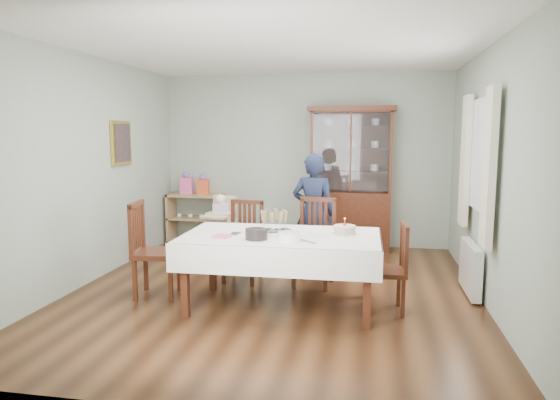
% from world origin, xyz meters
% --- Properties ---
extents(floor, '(5.00, 5.00, 0.00)m').
position_xyz_m(floor, '(0.00, 0.00, 0.00)').
color(floor, '#593319').
rests_on(floor, ground).
extents(room_shell, '(5.00, 5.00, 5.00)m').
position_xyz_m(room_shell, '(0.00, 0.53, 1.70)').
color(room_shell, '#9EAA99').
rests_on(room_shell, floor).
extents(dining_table, '(2.01, 1.17, 0.76)m').
position_xyz_m(dining_table, '(0.17, -0.47, 0.38)').
color(dining_table, '#4D2613').
rests_on(dining_table, floor).
extents(china_cabinet, '(1.30, 0.48, 2.18)m').
position_xyz_m(china_cabinet, '(0.75, 2.26, 1.12)').
color(china_cabinet, '#4D2613').
rests_on(china_cabinet, floor).
extents(sideboard, '(0.90, 0.38, 0.80)m').
position_xyz_m(sideboard, '(-1.75, 2.28, 0.40)').
color(sideboard, tan).
rests_on(sideboard, floor).
extents(picture_frame, '(0.04, 0.48, 0.58)m').
position_xyz_m(picture_frame, '(-2.22, 0.80, 1.65)').
color(picture_frame, gold).
rests_on(picture_frame, room_shell).
extents(window, '(0.04, 1.02, 1.22)m').
position_xyz_m(window, '(2.22, 0.30, 1.55)').
color(window, white).
rests_on(window, room_shell).
extents(curtain_left, '(0.07, 0.30, 1.55)m').
position_xyz_m(curtain_left, '(2.16, -0.32, 1.45)').
color(curtain_left, silver).
rests_on(curtain_left, room_shell).
extents(curtain_right, '(0.07, 0.30, 1.55)m').
position_xyz_m(curtain_right, '(2.16, 0.92, 1.45)').
color(curtain_right, silver).
rests_on(curtain_right, room_shell).
extents(radiator, '(0.10, 0.80, 0.55)m').
position_xyz_m(radiator, '(2.16, 0.30, 0.30)').
color(radiator, white).
rests_on(radiator, floor).
extents(chair_far_left, '(0.46, 0.46, 0.96)m').
position_xyz_m(chair_far_left, '(-0.46, 0.36, 0.29)').
color(chair_far_left, '#4D2613').
rests_on(chair_far_left, floor).
extents(chair_far_right, '(0.51, 0.51, 1.02)m').
position_xyz_m(chair_far_right, '(0.41, 0.33, 0.30)').
color(chair_far_right, '#4D2613').
rests_on(chair_far_right, floor).
extents(chair_end_left, '(0.53, 0.53, 1.04)m').
position_xyz_m(chair_end_left, '(-1.25, -0.37, 0.31)').
color(chair_end_left, '#4D2613').
rests_on(chair_end_left, floor).
extents(chair_end_right, '(0.43, 0.43, 0.89)m').
position_xyz_m(chair_end_right, '(1.23, -0.41, 0.27)').
color(chair_end_right, '#4D2613').
rests_on(chair_end_right, floor).
extents(woman, '(0.59, 0.43, 1.53)m').
position_xyz_m(woman, '(0.33, 0.98, 0.76)').
color(woman, '#161C31').
rests_on(woman, floor).
extents(high_chair, '(0.51, 0.51, 0.98)m').
position_xyz_m(high_chair, '(-0.90, 0.91, 0.38)').
color(high_chair, black).
rests_on(high_chair, floor).
extents(champagne_tray, '(0.38, 0.38, 0.23)m').
position_xyz_m(champagne_tray, '(0.07, -0.37, 0.83)').
color(champagne_tray, silver).
rests_on(champagne_tray, dining_table).
extents(birthday_cake, '(0.26, 0.26, 0.18)m').
position_xyz_m(birthday_cake, '(0.80, -0.37, 0.81)').
color(birthday_cake, white).
rests_on(birthday_cake, dining_table).
extents(plate_stack_dark, '(0.24, 0.24, 0.10)m').
position_xyz_m(plate_stack_dark, '(-0.03, -0.73, 0.81)').
color(plate_stack_dark, black).
rests_on(plate_stack_dark, dining_table).
extents(plate_stack_white, '(0.22, 0.22, 0.09)m').
position_xyz_m(plate_stack_white, '(0.30, -0.78, 0.81)').
color(plate_stack_white, white).
rests_on(plate_stack_white, dining_table).
extents(napkin_stack, '(0.19, 0.19, 0.02)m').
position_xyz_m(napkin_stack, '(-0.39, -0.70, 0.77)').
color(napkin_stack, '#EF589B').
rests_on(napkin_stack, dining_table).
extents(cutlery, '(0.12, 0.17, 0.01)m').
position_xyz_m(cutlery, '(-0.34, -0.52, 0.77)').
color(cutlery, silver).
rests_on(cutlery, dining_table).
extents(cake_knife, '(0.22, 0.20, 0.01)m').
position_xyz_m(cake_knife, '(0.46, -0.75, 0.77)').
color(cake_knife, silver).
rests_on(cake_knife, dining_table).
extents(gift_bag_pink, '(0.20, 0.14, 0.37)m').
position_xyz_m(gift_bag_pink, '(-1.88, 2.26, 0.96)').
color(gift_bag_pink, '#EF589B').
rests_on(gift_bag_pink, sideboard).
extents(gift_bag_orange, '(0.20, 0.16, 0.34)m').
position_xyz_m(gift_bag_orange, '(-1.60, 2.26, 0.95)').
color(gift_bag_orange, '#DF4D23').
rests_on(gift_bag_orange, sideboard).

